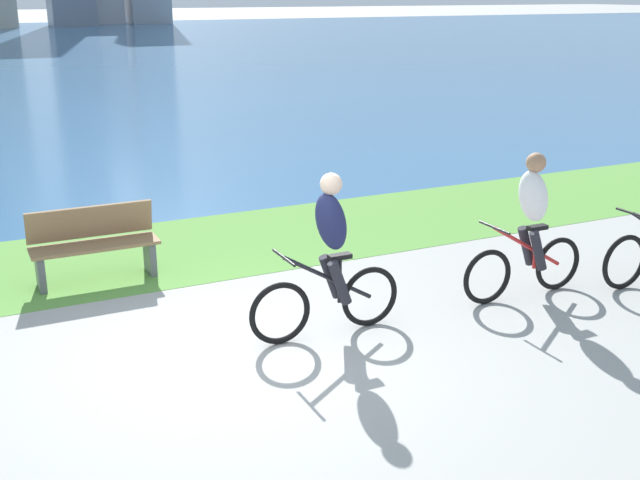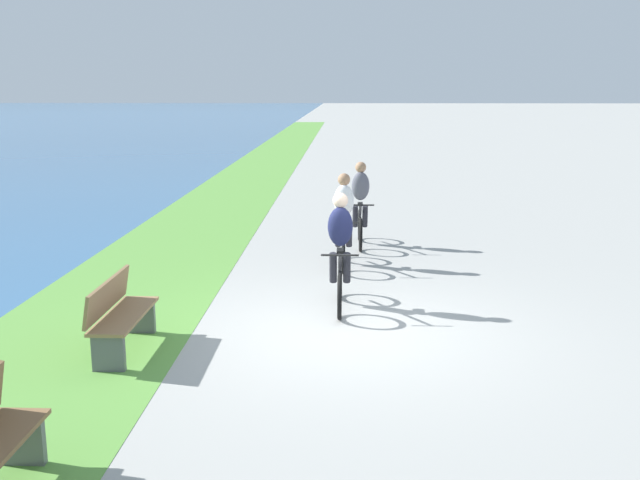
{
  "view_description": "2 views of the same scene",
  "coord_description": "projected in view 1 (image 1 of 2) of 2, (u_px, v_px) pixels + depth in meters",
  "views": [
    {
      "loc": [
        -2.27,
        -6.47,
        3.38
      ],
      "look_at": [
        1.04,
        0.4,
        0.93
      ],
      "focal_mm": 43.77,
      "sensor_mm": 36.0,
      "label": 1
    },
    {
      "loc": [
        -9.03,
        0.05,
        3.14
      ],
      "look_at": [
        0.91,
        0.4,
        1.03
      ],
      "focal_mm": 40.18,
      "sensor_mm": 36.0,
      "label": 2
    }
  ],
  "objects": [
    {
      "name": "ground_plane",
      "position": [
        241.0,
        357.0,
        7.52
      ],
      "size": [
        300.0,
        300.0,
        0.0
      ],
      "primitive_type": "plane",
      "color": "#9E9E99"
    },
    {
      "name": "grass_strip_bayside",
      "position": [
        151.0,
        253.0,
        10.47
      ],
      "size": [
        120.0,
        2.82,
        0.01
      ],
      "primitive_type": "cube",
      "color": "#59933D",
      "rests_on": "ground"
    },
    {
      "name": "cyclist_lead",
      "position": [
        329.0,
        257.0,
        7.78
      ],
      "size": [
        1.67,
        0.52,
        1.69
      ],
      "color": "black",
      "rests_on": "ground"
    },
    {
      "name": "cyclist_trailing",
      "position": [
        530.0,
        227.0,
        8.78
      ],
      "size": [
        1.66,
        0.52,
        1.68
      ],
      "color": "black",
      "rests_on": "ground"
    },
    {
      "name": "bench_near_path",
      "position": [
        94.0,
        244.0,
        9.41
      ],
      "size": [
        1.5,
        0.47,
        0.9
      ],
      "color": "olive",
      "rests_on": "ground"
    }
  ]
}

